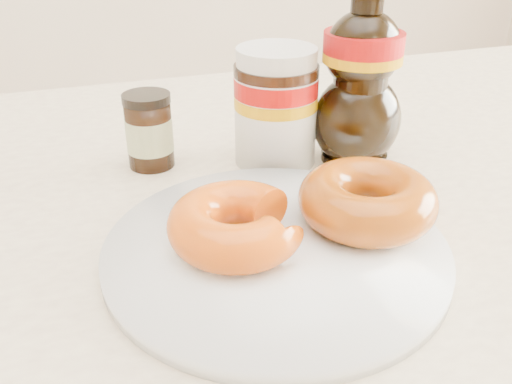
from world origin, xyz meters
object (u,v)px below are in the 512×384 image
object	(u,v)px
plate	(276,250)
donut_bitten	(236,224)
nutella_jar	(276,102)
donut_whole	(367,200)
dining_table	(231,297)
dark_jar	(149,131)
syrup_bottle	(361,76)

from	to	relation	value
plate	donut_bitten	distance (m)	0.04
nutella_jar	donut_whole	bearing A→B (deg)	-82.73
donut_bitten	dining_table	bearing A→B (deg)	56.00
nutella_jar	dark_jar	world-z (taller)	nutella_jar
dark_jar	dining_table	bearing A→B (deg)	-72.26
plate	donut_bitten	world-z (taller)	donut_bitten
donut_whole	dark_jar	world-z (taller)	dark_jar
plate	dining_table	bearing A→B (deg)	108.16
dining_table	nutella_jar	xyz separation A→B (m)	(0.08, 0.11, 0.15)
donut_whole	dark_jar	bearing A→B (deg)	127.46
dining_table	syrup_bottle	world-z (taller)	syrup_bottle
dining_table	donut_bitten	bearing A→B (deg)	-99.65
donut_whole	syrup_bottle	world-z (taller)	syrup_bottle
nutella_jar	dark_jar	distance (m)	0.14
dining_table	plate	xyz separation A→B (m)	(0.02, -0.06, 0.09)
dining_table	donut_whole	bearing A→B (deg)	-27.45
syrup_bottle	dark_jar	bearing A→B (deg)	165.70
plate	nutella_jar	distance (m)	0.20
donut_bitten	donut_whole	xyz separation A→B (m)	(0.11, 0.00, 0.00)
donut_whole	dining_table	bearing A→B (deg)	152.55
plate	syrup_bottle	xyz separation A→B (m)	(0.15, 0.15, 0.09)
plate	donut_whole	xyz separation A→B (m)	(0.08, 0.01, 0.03)
nutella_jar	dark_jar	bearing A→B (deg)	166.69
plate	donut_whole	size ratio (longest dim) A/B	2.37
dining_table	dark_jar	bearing A→B (deg)	107.74
donut_whole	nutella_jar	bearing A→B (deg)	97.27
syrup_bottle	dark_jar	xyz separation A→B (m)	(-0.21, 0.05, -0.05)
dining_table	donut_whole	distance (m)	0.17
plate	donut_whole	distance (m)	0.09
donut_bitten	syrup_bottle	xyz separation A→B (m)	(0.18, 0.14, 0.06)
plate	dark_jar	distance (m)	0.22
syrup_bottle	dark_jar	distance (m)	0.23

